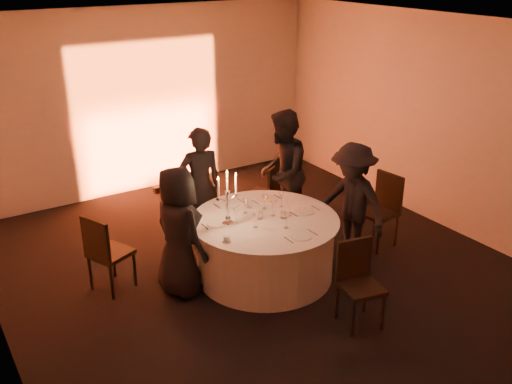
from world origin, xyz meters
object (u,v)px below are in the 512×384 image
chair_right (382,206)px  coffee_cup (227,239)px  chair_back_right (267,191)px  chair_front (358,278)px  guest_back_right (282,172)px  guest_back_left (200,186)px  guest_right (352,202)px  chair_back_left (185,196)px  candelabra (228,206)px  banquet_table (265,247)px  chair_left (105,250)px  guest_left (179,232)px

chair_right → coffee_cup: chair_right is taller
chair_back_right → chair_front: bearing=45.6°
chair_back_right → guest_back_right: bearing=66.8°
chair_front → guest_back_right: bearing=86.8°
guest_back_left → guest_back_right: guest_back_right is taller
coffee_cup → guest_right: bearing=0.9°
chair_back_left → guest_right: 2.42m
guest_back_right → candelabra: (-1.36, -0.83, 0.12)m
chair_back_right → candelabra: size_ratio=1.32×
banquet_table → chair_right: size_ratio=1.78×
guest_back_right → chair_left: bearing=-39.0°
chair_front → guest_back_left: size_ratio=0.57×
chair_back_left → chair_front: (0.55, -3.05, 0.03)m
guest_back_right → coffee_cup: bearing=-7.4°
chair_right → chair_front: size_ratio=1.07×
banquet_table → chair_right: 1.82m
chair_right → guest_back_left: guest_back_left is taller
chair_left → guest_left: (0.73, -0.48, 0.23)m
guest_back_left → guest_right: 2.03m
chair_front → chair_right: bearing=49.8°
chair_front → coffee_cup: 1.49m
chair_right → guest_back_left: size_ratio=0.61×
chair_back_right → guest_back_right: size_ratio=0.51×
guest_right → chair_back_left: bearing=-154.4°
banquet_table → chair_front: 1.38m
guest_right → guest_left: bearing=-111.9°
banquet_table → chair_right: bearing=-5.3°
chair_left → candelabra: bearing=-137.0°
chair_left → guest_right: (2.95, -0.92, 0.24)m
chair_back_right → guest_back_left: size_ratio=0.55×
chair_front → candelabra: size_ratio=1.36×
chair_back_right → candelabra: bearing=8.5°
chair_right → candelabra: bearing=-102.7°
chair_left → guest_left: size_ratio=0.62×
banquet_table → chair_left: (-1.77, 0.69, 0.17)m
chair_left → coffee_cup: size_ratio=8.87×
guest_right → banquet_table: bearing=-111.4°
chair_back_right → chair_left: bearing=-20.6°
guest_right → chair_right: bearing=84.7°
chair_back_right → guest_left: size_ratio=0.58×
chair_back_left → guest_right: (1.42, -1.94, 0.29)m
candelabra → guest_left: bearing=169.4°
chair_front → candelabra: candelabra is taller
guest_back_right → coffee_cup: guest_back_right is taller
chair_back_right → guest_right: 1.52m
chair_back_left → chair_right: 2.77m
guest_back_left → candelabra: bearing=89.9°
chair_left → guest_back_right: guest_back_right is taller
guest_back_right → candelabra: size_ratio=2.57×
guest_left → guest_back_right: guest_back_right is taller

